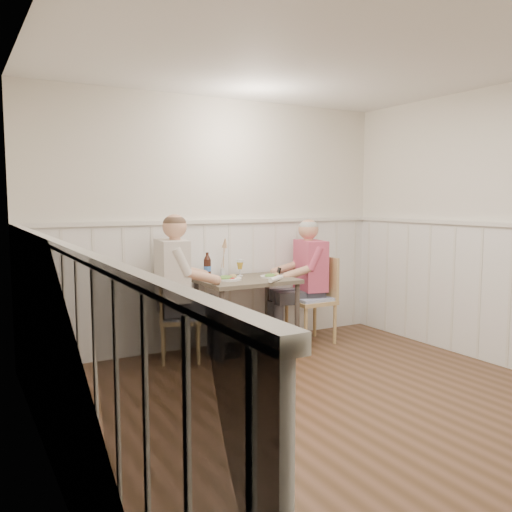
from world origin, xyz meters
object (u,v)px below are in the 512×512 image
at_px(man_in_pink, 307,289).
at_px(diner_cream, 177,299).
at_px(chair_right, 315,296).
at_px(chair_left, 175,315).
at_px(grass_vase, 223,259).
at_px(beer_bottle, 207,267).
at_px(dining_table, 246,288).

xyz_separation_m(man_in_pink, diner_cream, (-1.51, -0.01, 0.03)).
bearing_deg(chair_right, man_in_pink, 126.74).
xyz_separation_m(chair_left, diner_cream, (0.01, -0.02, 0.16)).
bearing_deg(man_in_pink, diner_cream, -179.67).
distance_m(chair_left, grass_vase, 0.81).
bearing_deg(chair_left, beer_bottle, 20.03).
height_order(dining_table, beer_bottle, beer_bottle).
height_order(man_in_pink, grass_vase, man_in_pink).
bearing_deg(grass_vase, beer_bottle, -162.46).
bearing_deg(chair_left, dining_table, -3.89).
distance_m(diner_cream, grass_vase, 0.72).
bearing_deg(diner_cream, dining_table, -2.38).
height_order(dining_table, man_in_pink, man_in_pink).
relative_size(chair_right, beer_bottle, 3.47).
xyz_separation_m(dining_table, beer_bottle, (-0.34, 0.20, 0.22)).
bearing_deg(beer_bottle, man_in_pink, -8.25).
xyz_separation_m(diner_cream, grass_vase, (0.60, 0.23, 0.33)).
height_order(diner_cream, grass_vase, diner_cream).
bearing_deg(diner_cream, grass_vase, 21.36).
bearing_deg(chair_left, man_in_pink, -0.44).
bearing_deg(chair_right, dining_table, 177.45).
bearing_deg(beer_bottle, diner_cream, -156.76).
relative_size(man_in_pink, diner_cream, 0.95).
relative_size(chair_right, chair_left, 1.14).
distance_m(dining_table, man_in_pink, 0.78).
xyz_separation_m(man_in_pink, grass_vase, (-0.91, 0.22, 0.37)).
bearing_deg(chair_left, chair_right, -3.19).
bearing_deg(man_in_pink, chair_left, 179.56).
xyz_separation_m(chair_right, man_in_pink, (-0.06, 0.08, 0.07)).
distance_m(dining_table, chair_right, 0.84).
bearing_deg(diner_cream, chair_left, 124.74).
xyz_separation_m(dining_table, man_in_pink, (0.77, 0.04, -0.08)).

